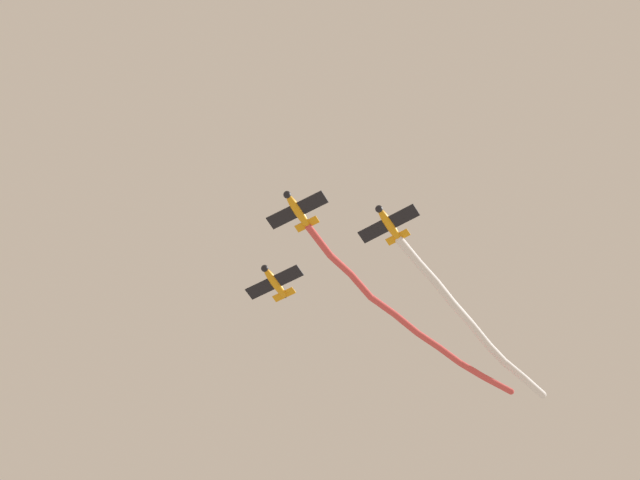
% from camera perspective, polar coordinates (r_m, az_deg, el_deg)
% --- Properties ---
extents(airplane_lead, '(5.94, 4.59, 1.48)m').
position_cam_1_polar(airplane_lead, '(78.53, -1.52, 2.02)').
color(airplane_lead, orange).
extents(smoke_trail_lead, '(4.13, 29.23, 1.54)m').
position_cam_1_polar(smoke_trail_lead, '(85.66, 5.85, -5.30)').
color(smoke_trail_lead, '#DB4C4C').
extents(airplane_left_wing, '(5.97, 4.60, 1.48)m').
position_cam_1_polar(airplane_left_wing, '(79.49, 4.58, 1.10)').
color(airplane_left_wing, orange).
extents(smoke_trail_left_wing, '(7.16, 26.80, 2.83)m').
position_cam_1_polar(smoke_trail_left_wing, '(88.39, 10.13, -5.54)').
color(smoke_trail_left_wing, white).
extents(airplane_right_wing, '(5.95, 4.59, 1.48)m').
position_cam_1_polar(airplane_right_wing, '(83.29, -3.04, -2.80)').
color(airplane_right_wing, orange).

